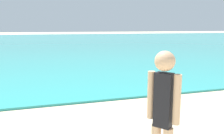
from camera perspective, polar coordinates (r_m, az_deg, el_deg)
water at (r=35.96m, az=-13.93°, el=6.33°), size 160.00×60.00×0.06m
person_standing at (r=2.80m, az=12.29°, el=-11.48°), size 0.27×0.34×1.73m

